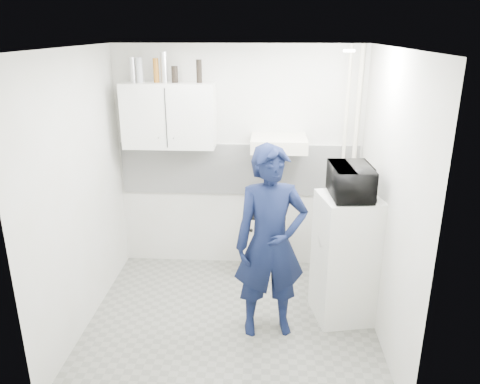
{
  "coord_description": "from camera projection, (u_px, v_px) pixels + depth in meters",
  "views": [
    {
      "loc": [
        0.32,
        -3.96,
        2.75
      ],
      "look_at": [
        0.07,
        0.3,
        1.25
      ],
      "focal_mm": 35.0,
      "sensor_mm": 36.0,
      "label": 1
    }
  ],
  "objects": [
    {
      "name": "floor",
      "position": [
        231.0,
        320.0,
        4.66
      ],
      "size": [
        2.8,
        2.8,
        0.0
      ],
      "primitive_type": "plane",
      "color": "gray",
      "rests_on": "ground"
    },
    {
      "name": "ceiling",
      "position": [
        229.0,
        48.0,
        3.8
      ],
      "size": [
        2.8,
        2.8,
        0.0
      ],
      "primitive_type": "plane",
      "color": "white",
      "rests_on": "wall_back"
    },
    {
      "name": "wall_back",
      "position": [
        239.0,
        161.0,
        5.41
      ],
      "size": [
        2.8,
        0.0,
        2.8
      ],
      "primitive_type": "plane",
      "rotation": [
        1.57,
        0.0,
        0.0
      ],
      "color": "silver",
      "rests_on": "floor"
    },
    {
      "name": "wall_left",
      "position": [
        79.0,
        195.0,
        4.31
      ],
      "size": [
        0.0,
        2.6,
        2.6
      ],
      "primitive_type": "plane",
      "rotation": [
        1.57,
        0.0,
        1.57
      ],
      "color": "silver",
      "rests_on": "floor"
    },
    {
      "name": "wall_right",
      "position": [
        387.0,
        201.0,
        4.16
      ],
      "size": [
        0.0,
        2.6,
        2.6
      ],
      "primitive_type": "plane",
      "rotation": [
        1.57,
        0.0,
        -1.57
      ],
      "color": "silver",
      "rests_on": "floor"
    },
    {
      "name": "person",
      "position": [
        271.0,
        243.0,
        4.23
      ],
      "size": [
        0.73,
        0.54,
        1.82
      ],
      "primitive_type": "imported",
      "rotation": [
        0.0,
        0.0,
        0.17
      ],
      "color": "black",
      "rests_on": "floor"
    },
    {
      "name": "stove",
      "position": [
        265.0,
        243.0,
        5.46
      ],
      "size": [
        0.47,
        0.47,
        0.76
      ],
      "primitive_type": "cube",
      "color": "silver",
      "rests_on": "floor"
    },
    {
      "name": "fridge",
      "position": [
        345.0,
        258.0,
        4.54
      ],
      "size": [
        0.62,
        0.62,
        1.28
      ],
      "primitive_type": "cube",
      "rotation": [
        0.0,
        0.0,
        0.2
      ],
      "color": "white",
      "rests_on": "floor"
    },
    {
      "name": "stove_top",
      "position": [
        265.0,
        212.0,
        5.33
      ],
      "size": [
        0.45,
        0.45,
        0.03
      ],
      "primitive_type": "cube",
      "color": "black",
      "rests_on": "stove"
    },
    {
      "name": "saucepan",
      "position": [
        261.0,
        208.0,
        5.27
      ],
      "size": [
        0.16,
        0.16,
        0.09
      ],
      "primitive_type": "cylinder",
      "color": "silver",
      "rests_on": "stove_top"
    },
    {
      "name": "microwave",
      "position": [
        351.0,
        181.0,
        4.28
      ],
      "size": [
        0.56,
        0.4,
        0.3
      ],
      "primitive_type": "imported",
      "rotation": [
        0.0,
        0.0,
        1.64
      ],
      "color": "black",
      "rests_on": "fridge"
    },
    {
      "name": "bottle_a",
      "position": [
        133.0,
        70.0,
        4.97
      ],
      "size": [
        0.06,
        0.06,
        0.26
      ],
      "primitive_type": "cylinder",
      "color": "silver",
      "rests_on": "upper_cabinet"
    },
    {
      "name": "bottle_b",
      "position": [
        139.0,
        70.0,
        4.96
      ],
      "size": [
        0.07,
        0.07,
        0.26
      ],
      "primitive_type": "cylinder",
      "color": "#B2B7BC",
      "rests_on": "upper_cabinet"
    },
    {
      "name": "bottle_c",
      "position": [
        156.0,
        70.0,
        4.95
      ],
      "size": [
        0.06,
        0.06,
        0.25
      ],
      "primitive_type": "cylinder",
      "color": "brown",
      "rests_on": "upper_cabinet"
    },
    {
      "name": "bottle_d",
      "position": [
        164.0,
        67.0,
        4.94
      ],
      "size": [
        0.07,
        0.07,
        0.32
      ],
      "primitive_type": "cylinder",
      "color": "silver",
      "rests_on": "upper_cabinet"
    },
    {
      "name": "canister_a",
      "position": [
        175.0,
        74.0,
        4.96
      ],
      "size": [
        0.07,
        0.07,
        0.17
      ],
      "primitive_type": "cylinder",
      "color": "black",
      "rests_on": "upper_cabinet"
    },
    {
      "name": "bottle_e",
      "position": [
        199.0,
        71.0,
        4.93
      ],
      "size": [
        0.06,
        0.06,
        0.24
      ],
      "primitive_type": "cylinder",
      "color": "black",
      "rests_on": "upper_cabinet"
    },
    {
      "name": "upper_cabinet",
      "position": [
        169.0,
        115.0,
        5.1
      ],
      "size": [
        1.0,
        0.35,
        0.7
      ],
      "primitive_type": "cube",
      "color": "white",
      "rests_on": "wall_back"
    },
    {
      "name": "range_hood",
      "position": [
        279.0,
        143.0,
        5.06
      ],
      "size": [
        0.6,
        0.5,
        0.14
      ],
      "primitive_type": "cube",
      "color": "silver",
      "rests_on": "wall_back"
    },
    {
      "name": "backsplash",
      "position": [
        239.0,
        169.0,
        5.43
      ],
      "size": [
        2.74,
        0.03,
        0.6
      ],
      "primitive_type": "cube",
      "color": "white",
      "rests_on": "wall_back"
    },
    {
      "name": "pipe_a",
      "position": [
        353.0,
        164.0,
        5.26
      ],
      "size": [
        0.05,
        0.05,
        2.6
      ],
      "primitive_type": "cylinder",
      "color": "silver",
      "rests_on": "floor"
    },
    {
      "name": "pipe_b",
      "position": [
        343.0,
        164.0,
        5.27
      ],
      "size": [
        0.04,
        0.04,
        2.6
      ],
      "primitive_type": "cylinder",
      "color": "silver",
      "rests_on": "floor"
    },
    {
      "name": "ceiling_spot_fixture",
      "position": [
        349.0,
        51.0,
        3.94
      ],
      "size": [
        0.1,
        0.1,
        0.02
      ],
      "primitive_type": "cylinder",
      "color": "white",
      "rests_on": "ceiling"
    }
  ]
}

